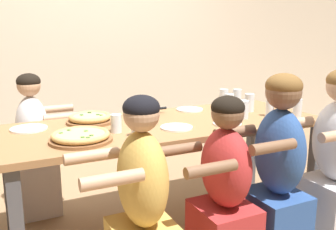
# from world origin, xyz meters

# --- Properties ---
(ground_plane) EXTENTS (18.00, 18.00, 0.00)m
(ground_plane) POSITION_xyz_m (0.00, 0.00, 0.00)
(ground_plane) COLOR #896B4C
(ground_plane) RESTS_ON ground
(restaurant_back_panel) EXTENTS (10.00, 0.06, 3.20)m
(restaurant_back_panel) POSITION_xyz_m (0.00, 1.67, 1.60)
(restaurant_back_panel) COLOR beige
(restaurant_back_panel) RESTS_ON ground
(dining_table) EXTENTS (2.20, 0.86, 0.78)m
(dining_table) POSITION_xyz_m (0.00, 0.00, 0.70)
(dining_table) COLOR #996B42
(dining_table) RESTS_ON ground
(pizza_board_main) EXTENTS (0.36, 0.36, 0.05)m
(pizza_board_main) POSITION_xyz_m (-0.65, -0.20, 0.81)
(pizza_board_main) COLOR brown
(pizza_board_main) RESTS_ON dining_table
(pizza_board_second) EXTENTS (0.32, 0.32, 0.06)m
(pizza_board_second) POSITION_xyz_m (-0.49, 0.22, 0.81)
(pizza_board_second) COLOR brown
(pizza_board_second) RESTS_ON dining_table
(skillet_bowl) EXTENTS (0.30, 0.20, 0.12)m
(skillet_bowl) POSITION_xyz_m (-0.07, 0.29, 0.84)
(skillet_bowl) COLOR black
(skillet_bowl) RESTS_ON dining_table
(empty_plate_a) EXTENTS (0.23, 0.23, 0.02)m
(empty_plate_a) POSITION_xyz_m (-0.89, 0.21, 0.79)
(empty_plate_a) COLOR white
(empty_plate_a) RESTS_ON dining_table
(empty_plate_b) EXTENTS (0.21, 0.21, 0.02)m
(empty_plate_b) POSITION_xyz_m (-0.03, -0.18, 0.79)
(empty_plate_b) COLOR white
(empty_plate_b) RESTS_ON dining_table
(empty_plate_c) EXTENTS (0.19, 0.19, 0.02)m
(empty_plate_c) POSITION_xyz_m (0.33, -0.24, 0.79)
(empty_plate_c) COLOR white
(empty_plate_c) RESTS_ON dining_table
(empty_plate_d) EXTENTS (0.21, 0.21, 0.02)m
(empty_plate_d) POSITION_xyz_m (0.33, 0.28, 0.79)
(empty_plate_d) COLOR white
(empty_plate_d) RESTS_ON dining_table
(drinking_glass_a) EXTENTS (0.08, 0.08, 0.14)m
(drinking_glass_a) POSITION_xyz_m (0.73, 0.04, 0.85)
(drinking_glass_a) COLOR silver
(drinking_glass_a) RESTS_ON dining_table
(drinking_glass_b) EXTENTS (0.08, 0.08, 0.14)m
(drinking_glass_b) POSITION_xyz_m (0.81, -0.24, 0.84)
(drinking_glass_b) COLOR silver
(drinking_glass_b) RESTS_ON dining_table
(drinking_glass_c) EXTENTS (0.07, 0.07, 0.15)m
(drinking_glass_c) POSITION_xyz_m (0.75, 0.23, 0.85)
(drinking_glass_c) COLOR silver
(drinking_glass_c) RESTS_ON dining_table
(drinking_glass_d) EXTENTS (0.07, 0.07, 0.13)m
(drinking_glass_d) POSITION_xyz_m (0.93, -0.27, 0.84)
(drinking_glass_d) COLOR silver
(drinking_glass_d) RESTS_ON dining_table
(drinking_glass_e) EXTENTS (0.06, 0.06, 0.13)m
(drinking_glass_e) POSITION_xyz_m (0.76, -0.16, 0.85)
(drinking_glass_e) COLOR silver
(drinking_glass_e) RESTS_ON dining_table
(drinking_glass_f) EXTENTS (0.07, 0.07, 0.11)m
(drinking_glass_f) POSITION_xyz_m (-0.32, -0.24, 0.83)
(drinking_glass_f) COLOR silver
(drinking_glass_f) RESTS_ON dining_table
(drinking_glass_g) EXTENTS (0.07, 0.07, 0.14)m
(drinking_glass_g) POSITION_xyz_m (0.68, 0.32, 0.85)
(drinking_glass_g) COLOR silver
(drinking_glass_g) RESTS_ON dining_table
(drinking_glass_h) EXTENTS (0.07, 0.07, 0.13)m
(drinking_glass_h) POSITION_xyz_m (0.62, 0.16, 0.85)
(drinking_glass_h) COLOR silver
(drinking_glass_h) RESTS_ON dining_table
(drinking_glass_i) EXTENTS (0.08, 0.08, 0.13)m
(drinking_glass_i) POSITION_xyz_m (0.54, -0.13, 0.84)
(drinking_glass_i) COLOR silver
(drinking_glass_i) RESTS_ON dining_table
(drinking_glass_j) EXTENTS (0.07, 0.07, 0.11)m
(drinking_glass_j) POSITION_xyz_m (-0.41, -0.10, 0.83)
(drinking_glass_j) COLOR silver
(drinking_glass_j) RESTS_ON dining_table
(diner_near_center) EXTENTS (0.51, 0.40, 1.07)m
(diner_near_center) POSITION_xyz_m (0.04, -0.65, 0.48)
(diner_near_center) COLOR #B22D2D
(diner_near_center) RESTS_ON ground
(diner_near_right) EXTENTS (0.51, 0.40, 1.17)m
(diner_near_right) POSITION_xyz_m (0.91, -0.65, 0.55)
(diner_near_right) COLOR silver
(diner_near_right) RESTS_ON ground
(diner_near_midleft) EXTENTS (0.51, 0.40, 1.11)m
(diner_near_midleft) POSITION_xyz_m (-0.46, -0.65, 0.50)
(diner_near_midleft) COLOR gold
(diner_near_midleft) RESTS_ON ground
(diner_near_midright) EXTENTS (0.51, 0.40, 1.17)m
(diner_near_midright) POSITION_xyz_m (0.42, -0.65, 0.55)
(diner_near_midright) COLOR #2D5193
(diner_near_midright) RESTS_ON ground
(diner_far_left) EXTENTS (0.51, 0.40, 1.10)m
(diner_far_left) POSITION_xyz_m (-0.83, 0.65, 0.49)
(diner_far_left) COLOR silver
(diner_far_left) RESTS_ON ground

